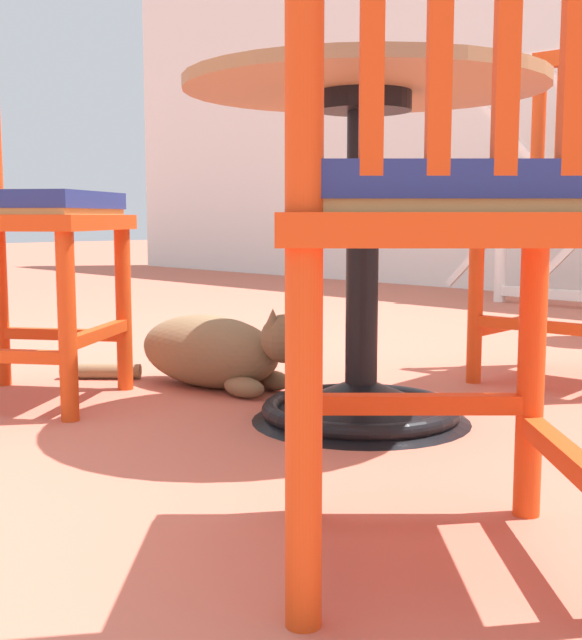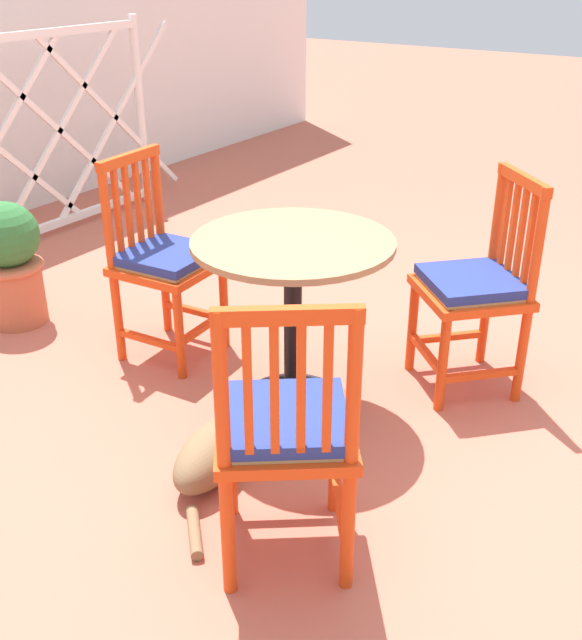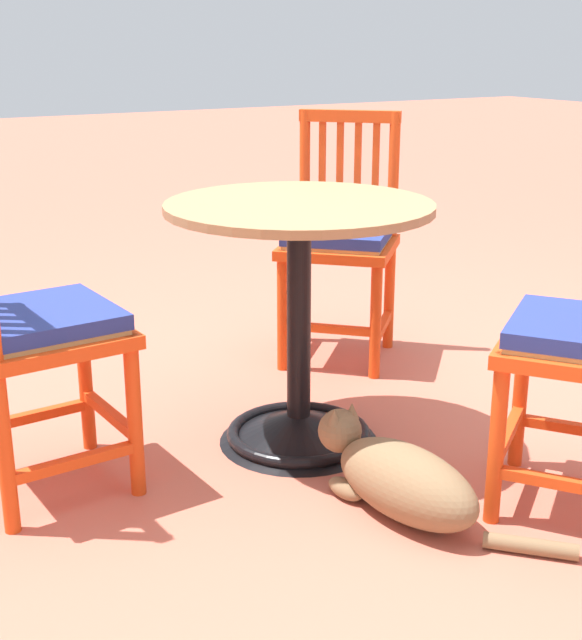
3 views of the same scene
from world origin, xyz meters
TOP-DOWN VIEW (x-y plane):
  - ground_plane at (0.00, 0.00)m, footprint 24.00×24.00m
  - cafe_table at (0.14, 0.16)m, footprint 0.76×0.76m
  - orange_chair_at_corner at (0.24, 0.90)m, footprint 0.43×0.43m
  - orange_chair_near_fence at (-0.56, -0.27)m, footprint 0.56×0.56m
  - orange_chair_tucked_in at (0.71, -0.36)m, footprint 0.57×0.57m
  - tabby_cat at (-0.34, 0.16)m, footprint 0.70×0.37m
  - terracotta_planter at (0.06, 1.74)m, footprint 0.32×0.32m

SIDE VIEW (x-z plane):
  - ground_plane at x=0.00m, z-range 0.00..0.00m
  - tabby_cat at x=-0.34m, z-range -0.02..0.21m
  - cafe_table at x=0.14m, z-range -0.08..0.65m
  - terracotta_planter at x=0.06m, z-range 0.02..0.64m
  - orange_chair_at_corner at x=0.24m, z-range -0.01..0.90m
  - orange_chair_near_fence at x=-0.56m, z-range -0.01..0.90m
  - orange_chair_tucked_in at x=0.71m, z-range -0.01..0.90m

